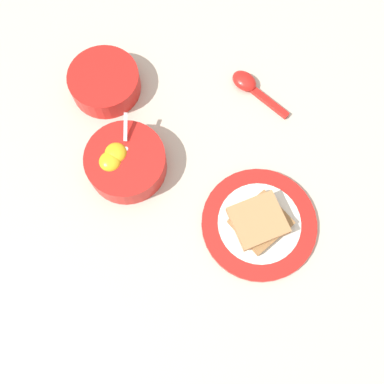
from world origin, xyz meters
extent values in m
plane|color=beige|center=(0.00, 0.00, 0.00)|extent=(3.00, 3.00, 0.00)
cylinder|color=red|center=(-0.10, 0.02, 0.03)|extent=(0.16, 0.16, 0.05)
cylinder|color=white|center=(-0.10, 0.02, 0.03)|extent=(0.14, 0.14, 0.02)
ellipsoid|color=yellow|center=(-0.11, 0.04, 0.05)|extent=(0.04, 0.04, 0.02)
ellipsoid|color=yellow|center=(-0.13, 0.03, 0.05)|extent=(0.04, 0.04, 0.02)
cylinder|color=black|center=(-0.09, 0.03, 0.05)|extent=(0.05, 0.05, 0.00)
ellipsoid|color=silver|center=(-0.09, 0.03, 0.05)|extent=(0.03, 0.02, 0.01)
cube|color=silver|center=(-0.07, 0.07, 0.07)|extent=(0.04, 0.05, 0.03)
cylinder|color=red|center=(0.05, -0.23, 0.01)|extent=(0.23, 0.23, 0.01)
cylinder|color=white|center=(0.05, -0.23, 0.01)|extent=(0.16, 0.16, 0.00)
cube|color=#9E7042|center=(0.05, -0.23, 0.02)|extent=(0.10, 0.10, 0.02)
cube|color=tan|center=(0.04, -0.23, 0.04)|extent=(0.11, 0.11, 0.02)
ellipsoid|color=red|center=(0.21, 0.04, 0.01)|extent=(0.05, 0.07, 0.03)
cube|color=red|center=(0.22, -0.03, 0.01)|extent=(0.03, 0.10, 0.01)
cylinder|color=red|center=(-0.04, 0.20, 0.03)|extent=(0.15, 0.15, 0.05)
cylinder|color=white|center=(-0.04, 0.20, 0.04)|extent=(0.12, 0.12, 0.02)
camera|label=1|loc=(-0.18, -0.32, 0.86)|focal=42.00mm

